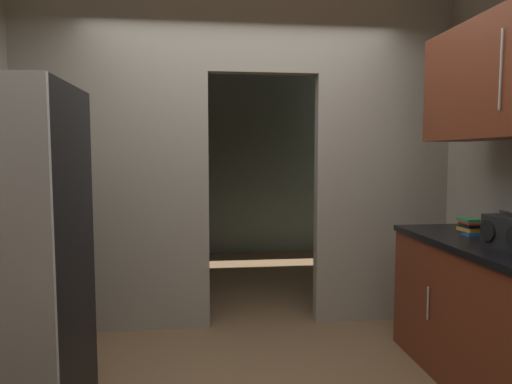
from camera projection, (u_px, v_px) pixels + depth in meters
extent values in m
cube|color=#ADA899|center=(114.00, 159.00, 3.61)|extent=(1.51, 0.12, 2.81)
cube|color=#ADA899|center=(381.00, 159.00, 3.86)|extent=(1.15, 0.12, 2.81)
cube|color=#ADA899|center=(263.00, 30.00, 3.66)|extent=(0.91, 0.12, 0.70)
cube|color=gray|center=(226.00, 157.00, 6.54)|extent=(3.57, 0.10, 2.81)
cube|color=gray|center=(74.00, 158.00, 4.93)|extent=(0.10, 2.84, 2.81)
cube|color=gray|center=(377.00, 158.00, 5.33)|extent=(0.10, 2.84, 2.81)
cylinder|color=#B7BABC|center=(428.00, 303.00, 2.91)|extent=(0.01, 0.01, 0.22)
cylinder|color=#B7BABC|center=(501.00, 69.00, 2.39)|extent=(0.01, 0.01, 0.43)
cylinder|color=black|center=(488.00, 231.00, 2.62)|extent=(0.01, 0.13, 0.13)
cube|color=#2D609E|center=(472.00, 233.00, 2.96)|extent=(0.12, 0.12, 0.03)
cube|color=gold|center=(471.00, 229.00, 2.98)|extent=(0.14, 0.15, 0.02)
cube|color=black|center=(471.00, 225.00, 2.97)|extent=(0.13, 0.12, 0.03)
cube|color=red|center=(471.00, 223.00, 2.95)|extent=(0.11, 0.14, 0.01)
cube|color=#388C47|center=(470.00, 220.00, 2.97)|extent=(0.11, 0.16, 0.02)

